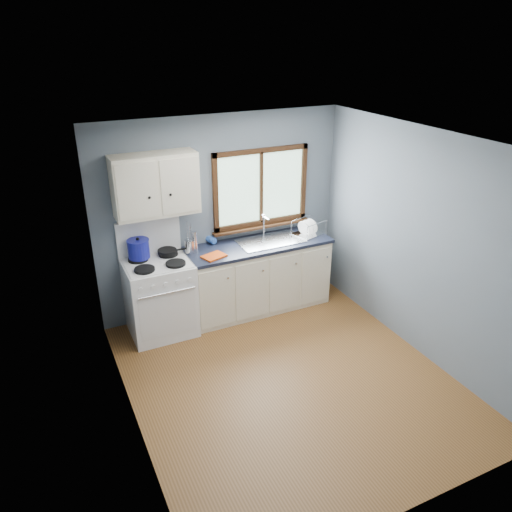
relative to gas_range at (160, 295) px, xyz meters
name	(u,v)px	position (x,y,z in m)	size (l,w,h in m)	color
floor	(288,379)	(0.95, -1.47, -0.50)	(3.20, 3.60, 0.02)	brown
ceiling	(296,142)	(0.95, -1.47, 2.02)	(3.20, 3.60, 0.02)	white
wall_back	(221,215)	(0.95, 0.34, 0.76)	(3.20, 0.02, 2.50)	slate
wall_front	(424,384)	(0.95, -3.28, 0.76)	(3.20, 0.02, 2.50)	slate
wall_left	(123,310)	(-0.66, -1.47, 0.76)	(0.02, 3.60, 2.50)	slate
wall_right	(421,245)	(2.56, -1.47, 0.76)	(0.02, 3.60, 2.50)	slate
gas_range	(160,295)	(0.00, 0.00, 0.00)	(0.76, 0.69, 1.36)	white
base_cabinets	(258,279)	(1.31, 0.02, -0.08)	(1.85, 0.60, 0.88)	beige
countertop	(258,245)	(1.31, 0.02, 0.41)	(1.89, 0.64, 0.04)	black
sink	(270,245)	(1.49, 0.02, 0.37)	(0.84, 0.46, 0.44)	silver
window	(261,193)	(1.48, 0.30, 0.98)	(1.36, 0.10, 1.03)	#9EC6A8
upper_cabinets	(155,185)	(0.10, 0.15, 1.31)	(0.95, 0.35, 0.70)	beige
skillet	(167,251)	(0.17, 0.13, 0.49)	(0.34, 0.24, 0.05)	black
stockpot	(139,249)	(-0.16, 0.15, 0.58)	(0.27, 0.27, 0.25)	navy
utensil_crock	(190,246)	(0.45, 0.12, 0.51)	(0.15, 0.15, 0.41)	silver
thermos	(195,242)	(0.50, 0.09, 0.56)	(0.06, 0.06, 0.27)	silver
soap_bottle	(214,236)	(0.80, 0.21, 0.54)	(0.09, 0.09, 0.24)	#2E5BB5
dish_towel	(214,256)	(0.66, -0.13, 0.44)	(0.27, 0.19, 0.02)	#D94A11
dish_rack	(308,230)	(2.04, 0.01, 0.48)	(0.46, 0.40, 0.20)	silver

